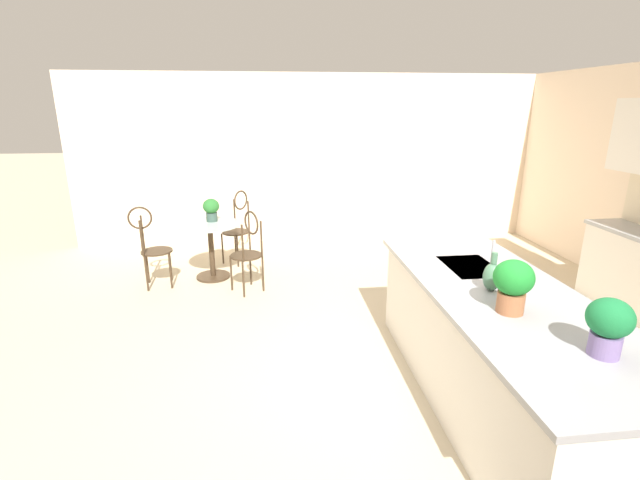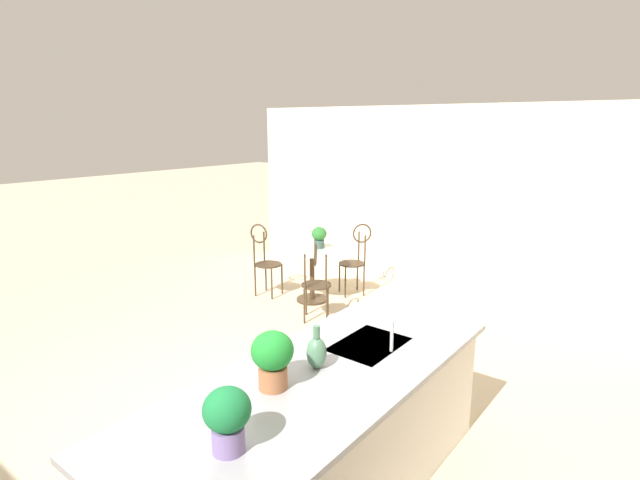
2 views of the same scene
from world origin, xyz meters
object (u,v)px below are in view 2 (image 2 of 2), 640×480
(chair_near_window, at_px, (265,256))
(chair_by_island, at_px, (316,278))
(bistro_table, at_px, (312,270))
(potted_plant_counter_near, at_px, (272,356))
(vase_on_counter, at_px, (316,352))
(potted_plant_on_table, at_px, (319,236))
(potted_plant_counter_far, at_px, (227,416))
(chair_toward_desk, at_px, (356,256))

(chair_near_window, distance_m, chair_by_island, 1.25)
(bistro_table, height_order, potted_plant_counter_near, potted_plant_counter_near)
(chair_by_island, bearing_deg, bistro_table, -137.34)
(potted_plant_counter_near, height_order, vase_on_counter, potted_plant_counter_near)
(chair_near_window, bearing_deg, potted_plant_counter_near, 45.03)
(potted_plant_on_table, bearing_deg, potted_plant_counter_far, 32.75)
(bistro_table, distance_m, chair_toward_desk, 0.70)
(potted_plant_counter_near, bearing_deg, bistro_table, -144.41)
(chair_by_island, distance_m, chair_toward_desk, 1.18)
(potted_plant_counter_far, height_order, vase_on_counter, potted_plant_counter_far)
(chair_toward_desk, bearing_deg, potted_plant_on_table, -31.88)
(chair_near_window, xyz_separation_m, potted_plant_counter_near, (3.00, 3.00, 0.55))
(potted_plant_on_table, distance_m, vase_on_counter, 3.81)
(bistro_table, bearing_deg, chair_by_island, 42.66)
(chair_toward_desk, relative_size, potted_plant_counter_near, 2.94)
(potted_plant_on_table, bearing_deg, bistro_table, -6.97)
(chair_toward_desk, distance_m, potted_plant_counter_far, 4.94)
(vase_on_counter, bearing_deg, bistro_table, -140.63)
(potted_plant_counter_near, bearing_deg, potted_plant_on_table, -145.75)
(chair_near_window, xyz_separation_m, potted_plant_counter_far, (3.55, 3.23, 0.53))
(chair_by_island, distance_m, potted_plant_counter_far, 3.83)
(potted_plant_counter_near, bearing_deg, chair_toward_desk, -152.60)
(chair_by_island, height_order, chair_toward_desk, same)
(chair_by_island, height_order, potted_plant_counter_far, potted_plant_counter_far)
(chair_near_window, relative_size, chair_by_island, 1.00)
(chair_near_window, height_order, potted_plant_counter_near, potted_plant_counter_near)
(bistro_table, bearing_deg, vase_on_counter, 39.37)
(bistro_table, height_order, chair_by_island, chair_by_island)
(potted_plant_counter_far, bearing_deg, potted_plant_on_table, -147.25)
(chair_toward_desk, distance_m, vase_on_counter, 4.06)
(chair_toward_desk, bearing_deg, chair_near_window, -50.43)
(bistro_table, relative_size, chair_toward_desk, 0.77)
(chair_near_window, xyz_separation_m, chair_by_island, (0.33, 1.21, 0.00))
(bistro_table, relative_size, potted_plant_counter_far, 2.46)
(potted_plant_counter_near, bearing_deg, vase_on_counter, 171.90)
(chair_near_window, height_order, potted_plant_counter_far, potted_plant_counter_far)
(bistro_table, relative_size, chair_by_island, 0.77)
(chair_near_window, relative_size, vase_on_counter, 3.62)
(chair_toward_desk, relative_size, potted_plant_on_table, 3.48)
(bistro_table, bearing_deg, potted_plant_counter_near, 35.59)
(vase_on_counter, bearing_deg, potted_plant_counter_far, 11.18)
(chair_toward_desk, distance_m, potted_plant_counter_near, 4.35)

